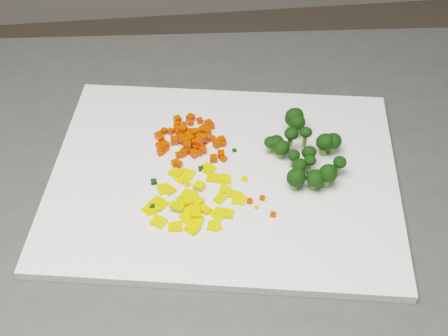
{
  "coord_description": "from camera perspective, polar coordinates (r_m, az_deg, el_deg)",
  "views": [
    {
      "loc": [
        -0.42,
        -0.51,
        1.51
      ],
      "look_at": [
        -0.35,
        0.07,
        0.92
      ],
      "focal_mm": 50.0,
      "sensor_mm": 36.0,
      "label": 1
    }
  ],
  "objects": [
    {
      "name": "pepper_chunk_11",
      "position": [
        0.78,
        -3.42,
        -4.59
      ],
      "size": [
        0.02,
        0.02,
        0.01
      ],
      "primitive_type": "cube",
      "rotation": [
        -0.08,
        -0.03,
        0.54
      ],
      "color": "yellow",
      "rests_on": "pepper_pile"
    },
    {
      "name": "broccoli_floret_7",
      "position": [
        0.86,
        4.74,
        2.12
      ],
      "size": [
        0.03,
        0.03,
        0.03
      ],
      "primitive_type": null,
      "color": "black",
      "rests_on": "broccoli_pile"
    },
    {
      "name": "pepper_chunk_8",
      "position": [
        0.81,
        -5.51,
        -1.95
      ],
      "size": [
        0.02,
        0.02,
        0.01
      ],
      "primitive_type": "cube",
      "rotation": [
        0.12,
        -0.03,
        1.77
      ],
      "color": "yellow",
      "rests_on": "pepper_pile"
    },
    {
      "name": "pepper_chunk_21",
      "position": [
        0.79,
        -2.97,
        -2.76
      ],
      "size": [
        0.02,
        0.02,
        0.01
      ],
      "primitive_type": "cube",
      "rotation": [
        0.1,
        0.01,
        0.42
      ],
      "color": "yellow",
      "rests_on": "pepper_pile"
    },
    {
      "name": "broccoli_floret_3",
      "position": [
        0.85,
        6.09,
        2.82
      ],
      "size": [
        0.03,
        0.03,
        0.03
      ],
      "primitive_type": null,
      "color": "black",
      "rests_on": "broccoli_pile"
    },
    {
      "name": "stray_bit_5",
      "position": [
        0.79,
        2.97,
        -3.59
      ],
      "size": [
        0.01,
        0.01,
        0.0
      ],
      "primitive_type": "cube",
      "rotation": [
        0.0,
        0.0,
        1.24
      ],
      "color": "yellow",
      "rests_on": "cutting_board"
    },
    {
      "name": "carrot_cube_39",
      "position": [
        0.86,
        -3.63,
        1.47
      ],
      "size": [
        0.01,
        0.01,
        0.01
      ],
      "primitive_type": "cube",
      "rotation": [
        0.0,
        0.0,
        0.62
      ],
      "color": "red",
      "rests_on": "carrot_pile"
    },
    {
      "name": "broccoli_floret_1",
      "position": [
        0.85,
        5.25,
        1.63
      ],
      "size": [
        0.03,
        0.03,
        0.03
      ],
      "primitive_type": null,
      "color": "black",
      "rests_on": "broccoli_pile"
    },
    {
      "name": "stray_bit_9",
      "position": [
        0.79,
        -6.59,
        -3.58
      ],
      "size": [
        0.01,
        0.01,
        0.01
      ],
      "primitive_type": "cube",
      "rotation": [
        0.0,
        0.0,
        1.59
      ],
      "color": "black",
      "rests_on": "cutting_board"
    },
    {
      "name": "stray_bit_7",
      "position": [
        0.85,
        -0.04,
        0.83
      ],
      "size": [
        0.01,
        0.01,
        0.01
      ],
      "primitive_type": "cube",
      "rotation": [
        0.0,
        0.0,
        0.84
      ],
      "color": "red",
      "rests_on": "cutting_board"
    },
    {
      "name": "carrot_cube_57",
      "position": [
        0.87,
        -5.46,
        1.66
      ],
      "size": [
        0.01,
        0.01,
        0.01
      ],
      "primitive_type": "cube",
      "rotation": [
        0.0,
        0.0,
        2.43
      ],
      "color": "red",
      "rests_on": "carrot_pile"
    },
    {
      "name": "pepper_chunk_29",
      "position": [
        0.79,
        -6.68,
        -3.61
      ],
      "size": [
        0.02,
        0.02,
        0.01
      ],
      "primitive_type": "cube",
      "rotation": [
        0.02,
        -0.15,
        2.64
      ],
      "color": "yellow",
      "rests_on": "pepper_pile"
    },
    {
      "name": "carrot_cube_18",
      "position": [
        0.9,
        -3.07,
        4.13
      ],
      "size": [
        0.01,
        0.01,
        0.01
      ],
      "primitive_type": "cube",
      "rotation": [
        0.0,
        0.0,
        0.34
      ],
      "color": "red",
      "rests_on": "carrot_pile"
    },
    {
      "name": "carrot_cube_49",
      "position": [
        0.86,
        -2.8,
        1.35
      ],
      "size": [
        0.01,
        0.01,
        0.01
      ],
      "primitive_type": "cube",
      "rotation": [
        0.0,
        0.0,
        0.36
      ],
      "color": "red",
      "rests_on": "carrot_pile"
    },
    {
      "name": "carrot_cube_63",
      "position": [
        0.91,
        -4.28,
        4.44
      ],
      "size": [
        0.01,
        0.01,
        0.01
      ],
      "primitive_type": "cube",
      "rotation": [
        0.0,
        0.0,
        0.42
      ],
      "color": "red",
      "rests_on": "carrot_pile"
    },
    {
      "name": "carrot_cube_6",
      "position": [
        0.89,
        -1.79,
        3.61
      ],
      "size": [
        0.01,
        0.01,
        0.01
      ],
      "primitive_type": "cube",
      "rotation": [
        0.0,
        0.0,
        2.29
      ],
      "color": "red",
      "rests_on": "carrot_pile"
    },
    {
      "name": "carrot_cube_52",
      "position": [
        0.88,
        -3.77,
        3.51
      ],
      "size": [
        0.01,
        0.01,
        0.01
      ],
      "primitive_type": "cube",
      "rotation": [
        0.0,
        0.0,
        1.11
      ],
      "color": "red",
      "rests_on": "carrot_pile"
    },
    {
      "name": "carrot_cube_7",
      "position": [
        0.87,
        -1.9,
        2.74
      ],
      "size": [
        0.01,
        0.01,
        0.01
      ],
      "primitive_type": "cube",
      "rotation": [
        0.0,
        0.0,
        0.48
      ],
      "color": "red",
      "rests_on": "carrot_pile"
    },
    {
      "name": "carrot_cube_12",
      "position": [
        0.88,
        -1.62,
        3.05
      ],
      "size": [
        0.01,
        0.01,
        0.01
      ],
      "primitive_type": "cube",
      "rotation": [
        0.0,
        0.0,
        1.02
      ],
      "color": "red",
      "rests_on": "carrot_pile"
    },
    {
      "name": "broccoli_pile",
      "position": [
        0.84,
        7.51,
        2.25
      ],
      "size": [
        0.12,
        0.12,
        0.06
      ],
      "primitive_type": null,
      "color": "black",
      "rests_on": "cutting_board"
    },
    {
      "name": "carrot_cube_67",
      "position": [
        0.86,
        -1.95,
        1.67
      ],
      "size": [
        0.01,
        0.01,
        0.01
      ],
      "primitive_type": "cube",
      "rotation": [
        0.0,
        0.0,
        1.6
      ],
      "color": "red",
      "rests_on": "carrot_pile"
    },
    {
      "name": "carrot_cube_31",
      "position": [
        0.89,
        -2.17,
        3.44
      ],
      "size": [
        0.01,
        0.01,
        0.01
      ],
      "primitive_type": "cube",
      "rotation": [
        0.0,
        0.0,
        0.81
      ],
      "color": "red",
      "rests_on": "carrot_pile"
    },
    {
      "name": "pepper_chunk_12",
      "position": [
        0.77,
        -2.95,
        -5.55
      ],
      "size": [
        0.02,
        0.02,
        0.01
      ],
      "primitive_type": "cube",
      "rotation": [
        -0.15,
        -0.06,
        0.82
      ],
      "color": "yellow",
      "rests_on": "pepper_pile"
    },
    {
      "name": "pepper_chunk_18",
      "position": [
        0.79,
        -6.77,
        -3.77
      ],
      "size": [
        0.02,
        0.02,
        0.0
      ],
      "primitive_type": "cube",
      "rotation": [
        0.05,
        -0.05,
        0.6
      ],
      "color": "yellow",
      "rests_on": "pepper_pile"
    },
    {
      "name": "pepper_chunk_24",
      "position": [
        0.81,
        -5.01,
        -2.03
      ],
      "size": [
        0.02,
        0.02,
        0.01
      ],
      "primitive_type": "cube",
      "rotation": [
        0.03,
        0.15,
        2.15
      ],
      "color": "yellow",
      "rests_on": "pepper_pile"
    },
    {
      "name": "pepper_chunk_15",
      "position": [
        0.78,
        -5.99,
        -4.91
      ],
      "size": [
        0.02,
        0.02,
        0.01
      ],
      "primitive_type": "cube",
      "rotation": [
        -0.02,
        -0.14,
        2.52
      ],
      "color": "yellow",
      "rests_on": "pepper_pile"
    },
    {
      "name": "carrot_cube_8",
      "position": [
        0.9,
        -4.34,
        4.0
      ],
      "size": [
        0.01,
        0.01,
        0.01
      ],
      "primitive_type": "cube",
      "rotation": [
        0.0,
        0.0,
        2.58
      ],
      "color": "red",
      "rests_on": "carrot_pile"
    },
    {
      "name": "carrot_cube_65",
      "position": [
        0.86,
        -2.27,
        1.33
      ],
      "size": [
        0.01,
        0.01,
        0.01
      ],
      "primitive_type": "cube",
      "rotation": [
        0.0,
        0.0,
        0.09
      ],
      "color": "red",
      "rests_on": "carrot_pile"
    },
    {
      "name": "pepper_chunk_3",
      "position": [
        0.83,
        -3.97,
        -0.96
      ],
      "size": [
        0.02,
        0.02,
        0.01
      ],
      "primitive_type": "cube",
      "rotation": [
        -0.1,
        -0.12,
        2.2
      ],
      "color": "yellow",
      "rests_on": "pepper_pile"
    },
    {
      "name": "pepper_chunk_37",
      "position": [
        0.79,
        -1.91,
        -3.74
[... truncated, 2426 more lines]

